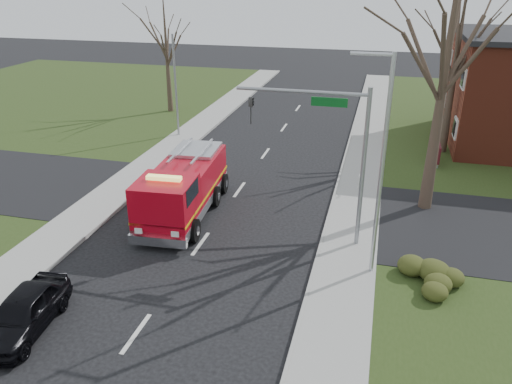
# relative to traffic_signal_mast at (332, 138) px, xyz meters

# --- Properties ---
(ground) EXTENTS (120.00, 120.00, 0.00)m
(ground) POSITION_rel_traffic_signal_mast_xyz_m (-5.21, -1.50, -4.71)
(ground) COLOR black
(ground) RESTS_ON ground
(sidewalk_right) EXTENTS (2.40, 80.00, 0.15)m
(sidewalk_right) POSITION_rel_traffic_signal_mast_xyz_m (0.99, -1.50, -4.63)
(sidewalk_right) COLOR gray
(sidewalk_right) RESTS_ON ground
(sidewalk_left) EXTENTS (2.40, 80.00, 0.15)m
(sidewalk_left) POSITION_rel_traffic_signal_mast_xyz_m (-11.41, -1.50, -4.63)
(sidewalk_left) COLOR gray
(sidewalk_left) RESTS_ON ground
(health_center_sign) EXTENTS (0.12, 2.00, 1.40)m
(health_center_sign) POSITION_rel_traffic_signal_mast_xyz_m (5.29, 11.00, -3.83)
(health_center_sign) COLOR #420F15
(health_center_sign) RESTS_ON ground
(hedge_corner) EXTENTS (2.80, 2.00, 0.90)m
(hedge_corner) POSITION_rel_traffic_signal_mast_xyz_m (3.79, -2.50, -4.13)
(hedge_corner) COLOR #353D16
(hedge_corner) RESTS_ON lawn_right
(bare_tree_near) EXTENTS (6.00, 6.00, 12.00)m
(bare_tree_near) POSITION_rel_traffic_signal_mast_xyz_m (4.29, 4.50, 2.71)
(bare_tree_near) COLOR #402F26
(bare_tree_near) RESTS_ON ground
(bare_tree_far) EXTENTS (5.25, 5.25, 10.50)m
(bare_tree_far) POSITION_rel_traffic_signal_mast_xyz_m (5.79, 13.50, 1.78)
(bare_tree_far) COLOR #402F26
(bare_tree_far) RESTS_ON ground
(bare_tree_left) EXTENTS (4.50, 4.50, 9.00)m
(bare_tree_left) POSITION_rel_traffic_signal_mast_xyz_m (-15.21, 18.50, 0.86)
(bare_tree_left) COLOR #402F26
(bare_tree_left) RESTS_ON ground
(traffic_signal_mast) EXTENTS (5.29, 0.18, 6.80)m
(traffic_signal_mast) POSITION_rel_traffic_signal_mast_xyz_m (0.00, 0.00, 0.00)
(traffic_signal_mast) COLOR gray
(traffic_signal_mast) RESTS_ON ground
(streetlight_pole) EXTENTS (1.48, 0.16, 8.40)m
(streetlight_pole) POSITION_rel_traffic_signal_mast_xyz_m (1.93, -2.00, -0.16)
(streetlight_pole) COLOR #B7BABF
(streetlight_pole) RESTS_ON ground
(utility_pole_far) EXTENTS (0.14, 0.14, 7.00)m
(utility_pole_far) POSITION_rel_traffic_signal_mast_xyz_m (-12.01, 12.50, -1.21)
(utility_pole_far) COLOR gray
(utility_pole_far) RESTS_ON ground
(fire_engine) EXTENTS (3.19, 7.42, 2.92)m
(fire_engine) POSITION_rel_traffic_signal_mast_xyz_m (-6.93, 0.97, -3.38)
(fire_engine) COLOR #AA0717
(fire_engine) RESTS_ON ground
(parked_car_maroon) EXTENTS (2.03, 4.13, 1.36)m
(parked_car_maroon) POSITION_rel_traffic_signal_mast_xyz_m (-8.77, -8.19, -4.03)
(parked_car_maroon) COLOR black
(parked_car_maroon) RESTS_ON ground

